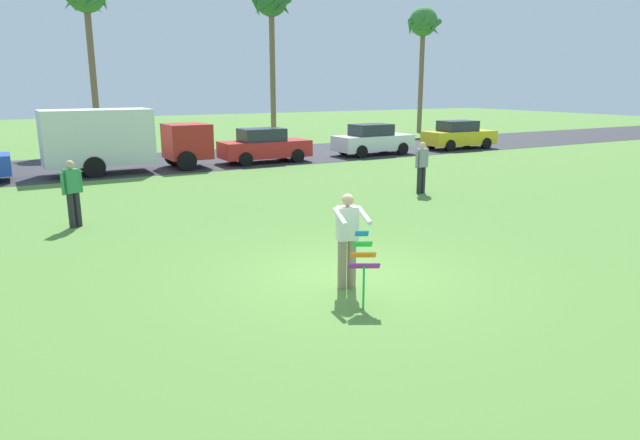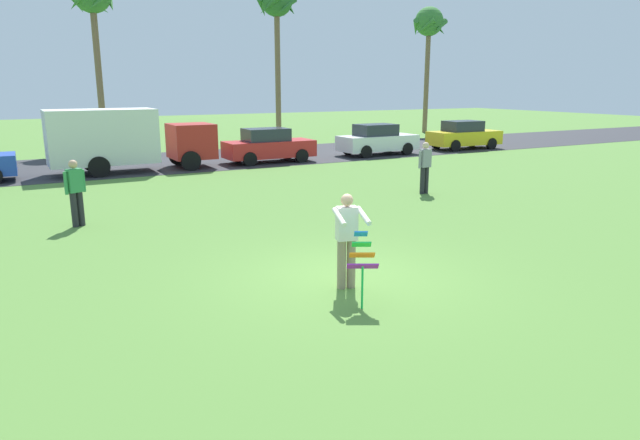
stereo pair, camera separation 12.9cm
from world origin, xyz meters
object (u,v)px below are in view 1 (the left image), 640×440
(kite_held, at_px, (363,258))
(parked_car_red, at_px, (264,146))
(palm_tree_centre_far, at_px, (271,8))
(parked_car_white, at_px, (373,140))
(parked_car_yellow, at_px, (459,135))
(parked_truck_red_cab, at_px, (119,139))
(palm_tree_far_left, at_px, (423,28))
(palm_tree_right_near, at_px, (86,2))
(person_kite_flyer, at_px, (348,237))
(person_walker_near, at_px, (73,191))
(person_walker_far, at_px, (422,166))

(kite_held, height_order, parked_car_red, parked_car_red)
(palm_tree_centre_far, bearing_deg, parked_car_red, -116.44)
(parked_car_white, height_order, parked_car_yellow, same)
(parked_truck_red_cab, relative_size, parked_car_yellow, 1.58)
(parked_car_red, height_order, palm_tree_centre_far, palm_tree_centre_far)
(parked_car_white, xyz_separation_m, palm_tree_far_left, (11.33, 10.36, 6.94))
(parked_car_yellow, relative_size, palm_tree_right_near, 0.45)
(palm_tree_centre_far, height_order, palm_tree_far_left, palm_tree_centre_far)
(palm_tree_centre_far, bearing_deg, person_kite_flyer, -111.76)
(kite_held, bearing_deg, parked_car_white, 55.48)
(parked_truck_red_cab, distance_m, parked_car_red, 6.55)
(palm_tree_right_near, bearing_deg, person_kite_flyer, -89.14)
(palm_tree_right_near, bearing_deg, parked_car_white, -41.22)
(parked_truck_red_cab, distance_m, parked_car_yellow, 18.58)
(person_kite_flyer, distance_m, palm_tree_centre_far, 30.15)
(palm_tree_far_left, relative_size, person_walker_near, 5.31)
(palm_tree_far_left, bearing_deg, parked_car_yellow, -117.65)
(person_kite_flyer, distance_m, palm_tree_far_left, 35.87)
(person_kite_flyer, xyz_separation_m, palm_tree_far_left, (22.95, 26.72, 6.77))
(person_walker_far, bearing_deg, parked_car_yellow, 42.78)
(person_kite_flyer, height_order, parked_truck_red_cab, parked_truck_red_cab)
(parked_car_white, relative_size, person_walker_far, 2.45)
(parked_truck_red_cab, height_order, person_walker_far, parked_truck_red_cab)
(palm_tree_centre_far, bearing_deg, kite_held, -111.54)
(person_kite_flyer, distance_m, parked_truck_red_cab, 16.41)
(person_kite_flyer, xyz_separation_m, parked_car_red, (5.48, 16.37, -0.18))
(parked_truck_red_cab, height_order, parked_car_yellow, parked_truck_red_cab)
(parked_car_white, height_order, palm_tree_right_near, palm_tree_right_near)
(parked_car_red, distance_m, parked_car_yellow, 12.05)
(parked_truck_red_cab, xyz_separation_m, parked_car_white, (12.66, -0.00, -0.64))
(person_walker_far, bearing_deg, kite_held, -134.05)
(parked_car_red, height_order, parked_car_white, same)
(palm_tree_right_near, distance_m, palm_tree_far_left, 23.36)
(person_kite_flyer, xyz_separation_m, person_walker_near, (-3.78, 7.24, -0.02))
(parked_car_red, bearing_deg, palm_tree_centre_far, 63.56)
(parked_car_yellow, height_order, palm_tree_right_near, palm_tree_right_near)
(kite_held, xyz_separation_m, parked_truck_red_cab, (-0.84, 17.18, 0.59))
(parked_car_yellow, bearing_deg, palm_tree_far_left, 62.35)
(palm_tree_far_left, bearing_deg, person_walker_far, -128.44)
(parked_car_yellow, relative_size, palm_tree_far_left, 0.46)
(kite_held, xyz_separation_m, palm_tree_far_left, (23.15, 27.54, 6.90))
(parked_truck_red_cab, relative_size, palm_tree_far_left, 0.73)
(parked_truck_red_cab, height_order, palm_tree_centre_far, palm_tree_centre_far)
(parked_car_red, xyz_separation_m, person_walker_near, (-9.25, -9.12, 0.16))
(person_walker_far, bearing_deg, parked_truck_red_cab, 129.52)
(parked_truck_red_cab, relative_size, person_walker_near, 3.90)
(palm_tree_far_left, relative_size, person_walker_far, 5.31)
(person_kite_flyer, height_order, palm_tree_centre_far, palm_tree_centre_far)
(person_walker_near, height_order, person_walker_far, same)
(parked_car_yellow, relative_size, person_walker_near, 2.46)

